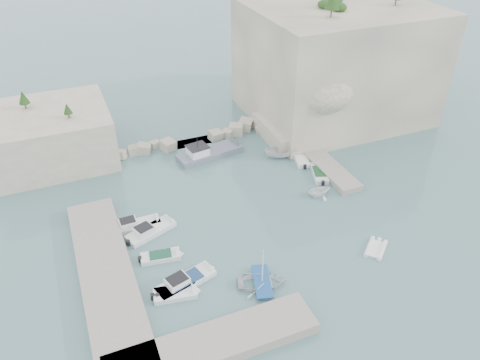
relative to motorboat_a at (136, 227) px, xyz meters
name	(u,v)px	position (x,y,z in m)	size (l,w,h in m)	color
ground	(261,230)	(12.71, -5.79, 0.00)	(400.00, 400.00, 0.00)	slate
cliff_east	(336,62)	(35.71, 17.21, 8.50)	(26.00, 22.00, 17.00)	beige
cliff_terrace	(290,129)	(25.71, 12.21, 1.25)	(8.00, 10.00, 2.50)	beige
outcrop_west	(49,136)	(-7.29, 19.21, 3.50)	(16.00, 14.00, 7.00)	beige
quay_west	(106,275)	(-4.29, -6.79, 0.55)	(5.00, 24.00, 1.10)	#9E9689
quay_south	(214,344)	(2.71, -18.29, 0.55)	(18.00, 4.00, 1.10)	#9E9689
ledge_east	(320,160)	(26.21, 4.21, 0.40)	(3.00, 16.00, 0.80)	#9E9689
breakwater	(192,138)	(11.71, 16.21, 0.70)	(28.00, 3.00, 1.40)	beige
motorboat_a	(136,227)	(0.00, 0.00, 0.00)	(5.98, 1.78, 1.40)	silver
motorboat_b	(151,233)	(1.33, -1.61, 0.00)	(6.14, 2.01, 1.40)	silver
motorboat_c	(161,258)	(1.30, -5.97, 0.00)	(4.43, 1.61, 0.70)	silver
motorboat_d	(186,284)	(2.67, -10.34, 0.00)	(6.63, 1.97, 1.40)	white
motorboat_e	(175,295)	(1.31, -11.41, 0.00)	(4.45, 1.82, 0.70)	silver
rowboat	(262,285)	(9.45, -13.30, 0.00)	(3.46, 4.84, 1.00)	white
inflatable_dinghy	(375,250)	(22.64, -13.35, 0.00)	(3.54, 1.72, 0.44)	white
tender_east_a	(318,195)	(22.08, -2.46, 0.00)	(2.81, 3.25, 1.71)	white
tender_east_b	(319,175)	(24.47, 1.47, 0.00)	(5.06, 1.72, 0.70)	silver
tender_east_c	(300,160)	(24.04, 5.83, 0.00)	(5.14, 1.66, 0.70)	white
tender_east_d	(281,158)	(21.86, 7.31, 0.00)	(1.77, 4.69, 1.81)	silver
work_boat	(210,156)	(12.83, 11.55, 0.00)	(10.12, 2.99, 2.20)	slate
rowboat_mast	(263,265)	(9.45, -13.30, 2.60)	(0.10, 0.10, 4.20)	white
vegetation	(307,0)	(30.55, 18.61, 17.93)	(53.48, 13.88, 13.40)	#1E4219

